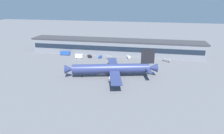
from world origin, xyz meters
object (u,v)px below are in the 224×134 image
stair_truck (79,56)px  pushback_tractor (90,56)px  airliner (112,69)px  fuel_truck (65,53)px  baggage_tug (129,57)px  follow_me_car (100,57)px  belt_loader (166,60)px  traffic_cone_0 (115,81)px  crew_van (110,57)px

stair_truck → pushback_tractor: bearing=31.9°
airliner → stair_truck: size_ratio=9.25×
fuel_truck → baggage_tug: bearing=0.4°
airliner → pushback_tractor: 47.09m
follow_me_car → baggage_tug: same height
stair_truck → pushback_tractor: 8.70m
belt_loader → airliner: bearing=-132.4°
follow_me_car → stair_truck: size_ratio=0.73×
fuel_truck → pushback_tractor: 22.84m
pushback_tractor → traffic_cone_0: size_ratio=7.83×
pushback_tractor → baggage_tug: bearing=5.7°
baggage_tug → traffic_cone_0: size_ratio=5.93×
airliner → belt_loader: size_ratio=8.96×
traffic_cone_0 → belt_loader: bearing=55.2°
crew_van → belt_loader: crew_van is taller
fuel_truck → belt_loader: bearing=-1.6°
traffic_cone_0 → pushback_tractor: bearing=123.2°
pushback_tractor → belt_loader: (62.28, 0.48, 0.10)m
belt_loader → traffic_cone_0: (-32.21, -46.42, -0.81)m
pushback_tractor → belt_loader: size_ratio=0.85×
follow_me_car → baggage_tug: size_ratio=1.10×
crew_van → fuel_truck: bearing=173.4°
airliner → crew_van: size_ratio=10.21×
baggage_tug → airliner: bearing=-97.7°
airliner → traffic_cone_0: 9.48m
baggage_tug → pushback_tractor: bearing=-174.3°
follow_me_car → fuel_truck: size_ratio=0.53×
baggage_tug → pushback_tractor: size_ratio=0.76×
airliner → fuel_truck: bearing=140.0°
fuel_truck → baggage_tug: fuel_truck is taller
airliner → pushback_tractor: bearing=124.6°
follow_me_car → crew_van: 8.82m
crew_van → pushback_tractor: size_ratio=1.03×
fuel_truck → traffic_cone_0: 71.84m
airliner → pushback_tractor: (-26.66, 38.59, -4.23)m
baggage_tug → traffic_cone_0: baggage_tug is taller
airliner → fuel_truck: airliner is taller
crew_van → fuel_truck: 40.58m
crew_van → pushback_tractor: (-17.66, 1.84, -0.41)m
traffic_cone_0 → airliner: bearing=114.9°
airliner → stair_truck: 48.21m
stair_truck → traffic_cone_0: 55.80m
airliner → baggage_tug: airliner is taller
stair_truck → traffic_cone_0: size_ratio=8.93×
airliner → fuel_truck: 64.49m
belt_loader → stair_truck: bearing=-175.8°
follow_me_car → belt_loader: bearing=0.6°
crew_van → belt_loader: 44.68m
crew_van → traffic_cone_0: size_ratio=8.09×
pushback_tractor → traffic_cone_0: 54.91m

